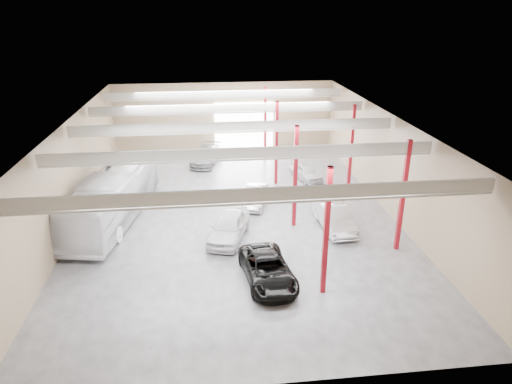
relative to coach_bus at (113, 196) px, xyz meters
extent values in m
cube|color=#48484D|center=(8.50, -0.29, -1.75)|extent=(22.00, 32.00, 0.01)
cube|color=#B9B8B4|center=(8.50, -0.29, 5.25)|extent=(22.00, 32.00, 0.12)
cube|color=#7B674D|center=(8.50, 15.71, 1.75)|extent=(22.00, 0.12, 7.00)
cube|color=#7B674D|center=(8.50, -16.29, 1.75)|extent=(22.00, 0.12, 7.00)
cube|color=#7B674D|center=(-2.50, -0.29, 1.75)|extent=(0.12, 32.00, 7.00)
cube|color=#7B674D|center=(19.50, -0.29, 1.75)|extent=(0.12, 32.00, 7.00)
cube|color=white|center=(10.50, 15.56, 0.75)|extent=(6.00, 0.20, 5.00)
cube|color=maroon|center=(12.30, -10.29, 1.75)|extent=(0.25, 0.25, 7.00)
cube|color=maroon|center=(12.30, -2.29, 1.75)|extent=(0.25, 0.25, 7.00)
cube|color=maroon|center=(12.30, 5.71, 1.75)|extent=(0.25, 0.25, 7.00)
cube|color=maroon|center=(12.30, 12.71, 1.75)|extent=(0.25, 0.25, 7.00)
cube|color=maroon|center=(18.00, -6.29, 1.75)|extent=(0.25, 0.25, 7.00)
cube|color=maroon|center=(18.00, 3.71, 1.75)|extent=(0.25, 0.25, 7.00)
cube|color=beige|center=(8.50, -12.29, 4.80)|extent=(21.60, 0.15, 0.60)
cube|color=beige|center=(8.50, -12.29, 4.40)|extent=(21.60, 0.10, 0.10)
cube|color=beige|center=(8.50, -6.29, 4.80)|extent=(21.60, 0.15, 0.60)
cube|color=beige|center=(8.50, -6.29, 4.40)|extent=(21.60, 0.10, 0.10)
cube|color=beige|center=(8.50, -0.29, 4.80)|extent=(21.60, 0.15, 0.60)
cube|color=beige|center=(8.50, -0.29, 4.40)|extent=(21.60, 0.10, 0.10)
cube|color=beige|center=(8.50, 5.71, 4.80)|extent=(21.60, 0.15, 0.60)
cube|color=beige|center=(8.50, 5.71, 4.40)|extent=(21.60, 0.10, 0.10)
cube|color=beige|center=(8.50, 11.71, 4.80)|extent=(21.60, 0.15, 0.60)
cube|color=beige|center=(8.50, 11.71, 4.40)|extent=(21.60, 0.10, 0.10)
imported|color=white|center=(0.00, 0.00, 0.00)|extent=(5.03, 12.87, 3.50)
imported|color=black|center=(9.56, -8.97, -1.01)|extent=(3.01, 5.52, 1.47)
imported|color=silver|center=(7.75, -3.77, -0.90)|extent=(3.43, 5.37, 1.70)
imported|color=silver|center=(10.06, 1.43, -1.06)|extent=(2.53, 4.42, 1.38)
imported|color=gray|center=(6.50, 11.71, -0.98)|extent=(3.49, 5.67, 1.54)
imported|color=silver|center=(14.92, -3.08, -0.93)|extent=(1.98, 5.05, 1.64)
imported|color=silver|center=(15.03, 6.45, -1.07)|extent=(2.66, 4.25, 1.35)
camera|label=1|loc=(6.50, -30.05, 12.23)|focal=32.00mm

